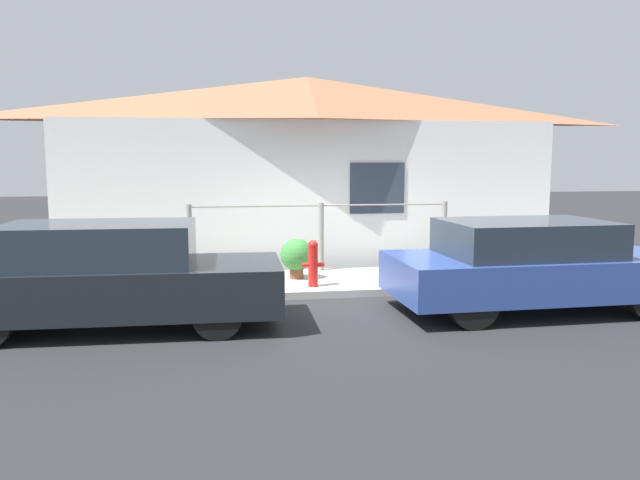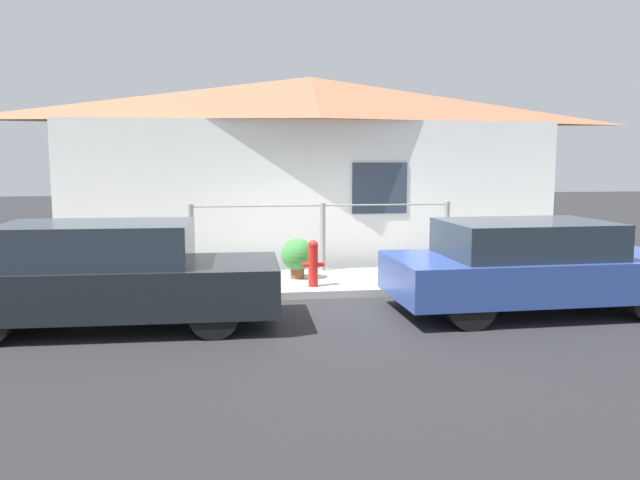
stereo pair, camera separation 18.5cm
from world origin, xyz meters
The scene contains 8 objects.
ground_plane centered at (0.00, 0.00, 0.00)m, with size 60.00×60.00×0.00m, color #262628.
sidewalk centered at (0.00, 1.01, 0.06)m, with size 24.00×2.01×0.12m.
house centered at (0.00, 3.47, 3.14)m, with size 10.28×2.23×3.88m.
fence centered at (0.00, 1.86, 0.82)m, with size 4.90×0.10×1.27m.
car_left centered at (-3.29, -1.24, 0.69)m, with size 4.34×1.74×1.38m.
car_right centered at (2.56, -1.24, 0.67)m, with size 4.20×1.88×1.32m.
fire_hydrant centered at (-0.38, 0.41, 0.52)m, with size 0.37×0.17×0.76m.
potted_plant_near_hydrant centered at (-0.56, 1.14, 0.52)m, with size 0.56×0.56×0.70m.
Camera 2 is at (-1.73, -9.51, 2.18)m, focal length 35.00 mm.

